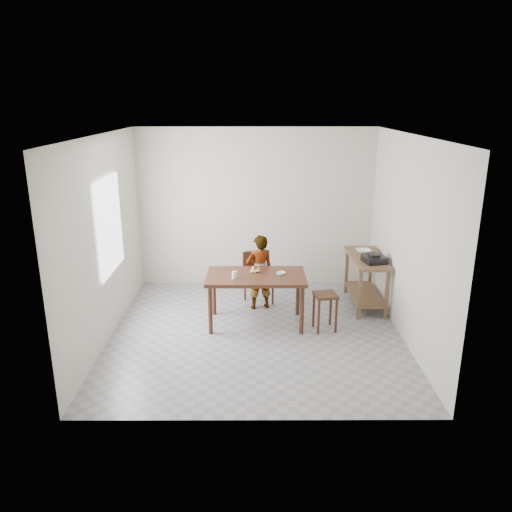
{
  "coord_description": "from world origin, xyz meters",
  "views": [
    {
      "loc": [
        -0.02,
        -6.34,
        3.11
      ],
      "look_at": [
        0.0,
        0.4,
        1.0
      ],
      "focal_mm": 35.0,
      "sensor_mm": 36.0,
      "label": 1
    }
  ],
  "objects_px": {
    "dining_table": "(256,300)",
    "stool": "(325,312)",
    "child": "(259,272)",
    "prep_counter": "(365,281)",
    "dining_chair": "(259,278)"
  },
  "relations": [
    {
      "from": "dining_table",
      "to": "prep_counter",
      "type": "relative_size",
      "value": 1.17
    },
    {
      "from": "dining_table",
      "to": "stool",
      "type": "bearing_deg",
      "value": -11.17
    },
    {
      "from": "child",
      "to": "prep_counter",
      "type": "bearing_deg",
      "value": 165.62
    },
    {
      "from": "dining_chair",
      "to": "child",
      "type": "bearing_deg",
      "value": -110.39
    },
    {
      "from": "child",
      "to": "dining_chair",
      "type": "bearing_deg",
      "value": -105.67
    },
    {
      "from": "child",
      "to": "stool",
      "type": "height_order",
      "value": "child"
    },
    {
      "from": "dining_table",
      "to": "dining_chair",
      "type": "xyz_separation_m",
      "value": [
        0.04,
        0.81,
        0.03
      ]
    },
    {
      "from": "dining_chair",
      "to": "stool",
      "type": "height_order",
      "value": "dining_chair"
    },
    {
      "from": "prep_counter",
      "to": "stool",
      "type": "height_order",
      "value": "prep_counter"
    },
    {
      "from": "child",
      "to": "stool",
      "type": "xyz_separation_m",
      "value": [
        0.91,
        -0.77,
        -0.32
      ]
    },
    {
      "from": "prep_counter",
      "to": "stool",
      "type": "xyz_separation_m",
      "value": [
        -0.75,
        -0.89,
        -0.13
      ]
    },
    {
      "from": "dining_table",
      "to": "dining_chair",
      "type": "distance_m",
      "value": 0.81
    },
    {
      "from": "child",
      "to": "stool",
      "type": "distance_m",
      "value": 1.24
    },
    {
      "from": "dining_table",
      "to": "child",
      "type": "relative_size",
      "value": 1.19
    },
    {
      "from": "child",
      "to": "stool",
      "type": "bearing_deg",
      "value": 121.3
    }
  ]
}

